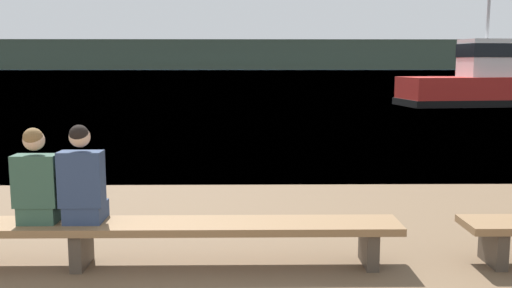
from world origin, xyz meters
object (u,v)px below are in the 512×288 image
bench_main (81,231)px  person_left (37,183)px  tugboat_red (484,85)px  person_right (83,182)px

bench_main → person_left: person_left is taller
person_left → tugboat_red: 25.15m
person_right → tugboat_red: bearing=59.2°
person_right → bench_main: bearing=-164.0°
person_left → tugboat_red: (13.20, 21.41, 0.13)m
person_right → tugboat_red: 24.92m
person_right → tugboat_red: tugboat_red is taller
person_left → person_right: person_right is taller
bench_main → tugboat_red: bearing=59.1°
person_right → person_left: bearing=179.9°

